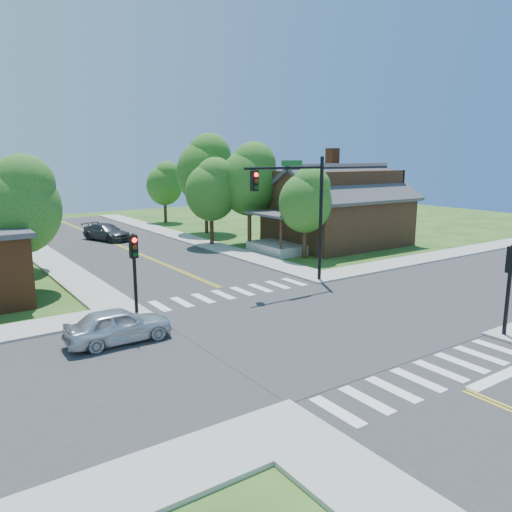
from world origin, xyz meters
TOP-DOWN VIEW (x-y plane):
  - ground at (0.00, 0.00)m, footprint 100.00×100.00m
  - road_ns at (0.00, 0.00)m, footprint 10.00×90.00m
  - road_ew at (0.00, 0.00)m, footprint 90.00×10.00m
  - intersection_patch at (0.00, 0.00)m, footprint 10.20×10.20m
  - sidewalk_ne at (15.82, 15.82)m, footprint 40.00×40.00m
  - crosswalk_north at (0.00, 6.20)m, footprint 8.85×2.00m
  - crosswalk_south at (0.00, -6.20)m, footprint 8.85×2.00m
  - centerline at (0.00, 0.00)m, footprint 0.30×90.00m
  - stop_bar at (2.50, -7.60)m, footprint 4.60×0.45m
  - signal_mast_ne at (3.91, 5.59)m, footprint 5.30×0.42m
  - signal_pole_se at (5.60, -5.62)m, footprint 0.34×0.42m
  - signal_pole_nw at (-5.60, 5.58)m, footprint 0.34×0.42m
  - house_ne at (15.11, 14.23)m, footprint 13.05×8.80m
  - tree_e_a at (9.34, 11.27)m, footprint 3.84×3.64m
  - tree_e_b at (9.35, 18.37)m, footprint 4.94×4.69m
  - tree_e_c at (9.37, 25.75)m, footprint 5.49×5.22m
  - tree_e_d at (9.43, 35.20)m, footprint 3.94×3.74m
  - tree_w_a at (-8.95, 12.78)m, footprint 4.33×4.12m
  - tree_w_b at (-8.55, 19.49)m, footprint 4.17×3.96m
  - tree_house at (6.41, 19.53)m, footprint 4.21×4.00m
  - tree_bldg at (-8.00, 18.03)m, footprint 3.45×3.28m
  - car_silver at (-7.46, 2.64)m, footprint 1.77×4.14m
  - car_dgrey at (0.02, 26.89)m, footprint 5.05×6.14m

SIDE VIEW (x-z plane):
  - ground at x=0.00m, z-range 0.00..0.00m
  - intersection_patch at x=0.00m, z-range -0.03..0.03m
  - stop_bar at x=2.50m, z-range -0.05..0.05m
  - road_ns at x=0.00m, z-range 0.00..0.04m
  - road_ew at x=0.00m, z-range 0.01..0.04m
  - crosswalk_north at x=0.00m, z-range 0.04..0.05m
  - crosswalk_south at x=0.00m, z-range 0.04..0.05m
  - centerline at x=0.00m, z-range 0.04..0.05m
  - sidewalk_ne at x=15.82m, z-range 0.00..0.14m
  - car_silver at x=-7.46m, z-range 0.00..1.40m
  - car_dgrey at x=0.02m, z-range 0.00..1.42m
  - signal_pole_se at x=5.60m, z-range 0.76..4.56m
  - signal_pole_nw at x=-5.60m, z-range 0.76..4.56m
  - house_ne at x=15.11m, z-range -0.23..6.88m
  - tree_bldg at x=-8.00m, z-range 0.90..6.77m
  - tree_e_a at x=9.34m, z-range 1.01..7.53m
  - tree_e_d at x=9.43m, z-range 1.04..7.73m
  - tree_w_b at x=-8.55m, z-range 1.10..8.18m
  - tree_house at x=6.41m, z-range 1.11..8.27m
  - tree_w_a at x=-8.95m, z-range 1.14..8.51m
  - signal_mast_ne at x=3.91m, z-range 1.25..8.45m
  - tree_e_b at x=9.35m, z-range 1.30..9.69m
  - tree_e_c at x=9.37m, z-range 1.45..10.79m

